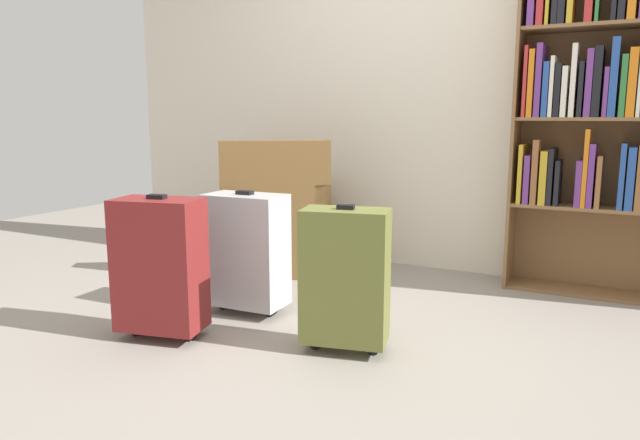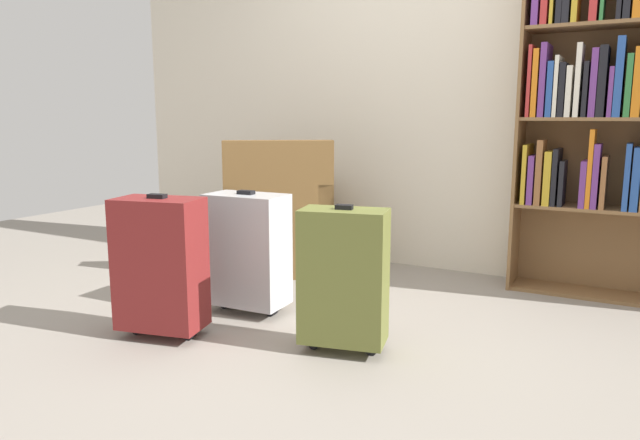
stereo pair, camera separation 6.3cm
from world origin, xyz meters
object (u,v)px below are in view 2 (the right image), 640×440
Objects in this scene: suitcase_olive at (344,276)px; suitcase_silver at (247,249)px; bookshelf at (627,101)px; suitcase_dark_red at (160,264)px; mug at (344,280)px; armchair at (279,224)px.

suitcase_silver is at bearing 160.69° from suitcase_olive.
suitcase_dark_red is at bearing -137.23° from bookshelf.
bookshelf is 3.05× the size of suitcase_olive.
suitcase_dark_red reaches higher than mug.
suitcase_silver is (-1.72, -1.23, -0.79)m from bookshelf.
armchair is 1.37m from suitcase_dark_red.
mug is at bearing -158.41° from bookshelf.
bookshelf is 3.08× the size of suitcase_silver.
suitcase_dark_red is at bearing -109.57° from mug.
armchair is at bearing 161.35° from mug.
armchair reaches higher than suitcase_silver.
bookshelf is 2.25m from suitcase_silver.
suitcase_olive is at bearing -124.69° from bookshelf.
suitcase_dark_red is 1.03× the size of suitcase_olive.
armchair is 8.08× the size of mug.
bookshelf is 1.91m from mug.
armchair is at bearing 133.46° from suitcase_olive.
mug is (-1.46, -0.58, -1.08)m from bookshelf.
mug is 0.18× the size of suitcase_silver.
armchair is 1.40× the size of suitcase_dark_red.
bookshelf is at bearing 10.20° from armchair.
bookshelf reaches higher than mug.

